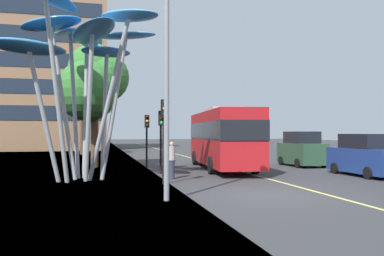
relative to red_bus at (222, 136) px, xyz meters
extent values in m
cube|color=#38383A|center=(-1.55, -10.25, -2.10)|extent=(120.00, 240.00, 0.10)
cube|color=#E0D666|center=(0.60, -10.25, -2.05)|extent=(0.16, 144.00, 0.01)
cube|color=red|center=(0.00, 0.00, -0.12)|extent=(3.47, 10.99, 3.15)
cube|color=black|center=(0.00, 0.00, 0.32)|extent=(3.51, 11.10, 1.01)
cube|color=yellow|center=(0.52, 5.31, 1.16)|extent=(1.34, 0.23, 0.36)
cube|color=#B2B2B7|center=(0.00, 0.00, 1.58)|extent=(2.19, 3.94, 0.24)
cylinder|color=black|center=(1.54, 3.21, -1.57)|extent=(0.37, 0.98, 0.96)
cylinder|color=black|center=(-0.89, 3.45, -1.57)|extent=(0.37, 0.98, 0.96)
cylinder|color=black|center=(0.92, -3.08, -1.57)|extent=(0.37, 0.98, 0.96)
cylinder|color=black|center=(-1.50, -2.84, -1.57)|extent=(0.37, 0.98, 0.96)
cylinder|color=#9EA0A5|center=(-6.72, -4.15, 1.42)|extent=(1.35, 0.36, 6.96)
ellipsoid|color=#4CA3E5|center=(-6.16, -4.22, 4.88)|extent=(2.99, 1.48, 0.47)
cylinder|color=#9EA0A5|center=(-7.15, -3.08, 1.12)|extent=(0.52, 0.48, 6.34)
ellipsoid|color=#2D7FD1|center=(-7.03, -2.98, 4.29)|extent=(3.15, 2.96, 0.75)
cylinder|color=#9EA0A5|center=(-8.08, -2.80, 1.52)|extent=(0.32, 1.35, 7.17)
ellipsoid|color=#388EDB|center=(-8.02, -2.23, 5.09)|extent=(1.46, 3.35, 0.93)
cylinder|color=#9EA0A5|center=(-8.64, -2.66, 1.68)|extent=(0.73, 1.61, 7.49)
ellipsoid|color=#4299E0|center=(-8.88, -1.98, 5.41)|extent=(2.70, 4.19, 0.91)
cylinder|color=#9EA0A5|center=(-9.12, -3.56, 1.72)|extent=(1.45, 0.78, 7.55)
ellipsoid|color=#2D7FD1|center=(-9.71, -3.30, 5.48)|extent=(3.56, 2.76, 0.83)
cylinder|color=#9EA0A5|center=(-9.82, -4.93, 0.93)|extent=(1.49, 0.99, 5.99)
ellipsoid|color=#4299E0|center=(-10.43, -5.29, 3.90)|extent=(3.84, 3.23, 0.68)
cylinder|color=#9EA0A5|center=(-9.24, -5.49, 2.00)|extent=(1.12, 1.48, 8.12)
cylinder|color=#9EA0A5|center=(-7.87, -5.06, 1.31)|extent=(0.53, 1.25, 6.73)
ellipsoid|color=#4299E0|center=(-7.73, -5.56, 4.66)|extent=(2.64, 4.52, 0.49)
cylinder|color=#9EA0A5|center=(-7.00, -4.99, 1.69)|extent=(1.99, 1.75, 7.52)
ellipsoid|color=#4CA3E5|center=(-6.14, -5.73, 5.42)|extent=(3.14, 2.94, 0.67)
cylinder|color=black|center=(-4.69, -6.50, -0.21)|extent=(0.12, 0.12, 3.68)
cube|color=black|center=(-4.69, -6.64, 1.23)|extent=(0.28, 0.24, 0.80)
sphere|color=#390706|center=(-4.69, -6.77, 1.49)|extent=(0.18, 0.18, 0.18)
sphere|color=orange|center=(-4.69, -6.77, 1.23)|extent=(0.18, 0.18, 0.18)
sphere|color=black|center=(-4.69, -6.77, 0.97)|extent=(0.18, 0.18, 0.18)
cylinder|color=black|center=(-4.13, -2.07, -0.33)|extent=(0.12, 0.12, 3.43)
cube|color=black|center=(-4.13, -2.21, 0.98)|extent=(0.28, 0.24, 0.80)
sphere|color=#390706|center=(-4.13, -2.34, 1.24)|extent=(0.18, 0.18, 0.18)
sphere|color=#3A2707|center=(-4.13, -2.34, 0.98)|extent=(0.18, 0.18, 0.18)
sphere|color=green|center=(-4.13, -2.34, 0.72)|extent=(0.18, 0.18, 0.18)
cylinder|color=black|center=(-4.42, 1.94, -0.37)|extent=(0.12, 0.12, 3.36)
cube|color=black|center=(-4.42, 1.80, 0.91)|extent=(0.28, 0.24, 0.80)
sphere|color=#390706|center=(-4.42, 1.67, 1.17)|extent=(0.18, 0.18, 0.18)
sphere|color=orange|center=(-4.42, 1.67, 0.91)|extent=(0.18, 0.18, 0.18)
sphere|color=black|center=(-4.42, 1.67, 0.65)|extent=(0.18, 0.18, 0.18)
cube|color=navy|center=(6.14, -5.45, -1.24)|extent=(1.87, 4.56, 1.25)
cube|color=black|center=(6.14, -5.45, -0.24)|extent=(1.72, 2.51, 0.75)
cylinder|color=black|center=(7.07, -4.04, -1.75)|extent=(0.20, 0.60, 0.60)
cylinder|color=black|center=(5.20, -4.04, -1.75)|extent=(0.20, 0.60, 0.60)
cylinder|color=black|center=(5.20, -6.86, -1.75)|extent=(0.20, 0.60, 0.60)
cube|color=#2D5138|center=(5.82, 0.83, -1.19)|extent=(1.82, 3.85, 1.35)
cube|color=black|center=(5.82, 0.83, -0.12)|extent=(1.68, 2.12, 0.78)
cylinder|color=black|center=(6.73, 2.03, -1.75)|extent=(0.20, 0.60, 0.60)
cylinder|color=black|center=(4.91, 2.03, -1.75)|extent=(0.20, 0.60, 0.60)
cylinder|color=black|center=(6.73, -0.36, -1.75)|extent=(0.20, 0.60, 0.60)
cylinder|color=black|center=(4.91, -0.36, -1.75)|extent=(0.20, 0.60, 0.60)
cylinder|color=gray|center=(-5.28, -10.72, 1.57)|extent=(0.18, 0.18, 7.23)
cylinder|color=brown|center=(-7.65, 3.14, -0.14)|extent=(0.49, 0.49, 3.81)
sphere|color=#387A33|center=(-7.11, 3.02, 3.79)|extent=(3.33, 3.33, 3.33)
sphere|color=#387A33|center=(-8.07, 2.22, 2.82)|extent=(3.82, 3.82, 3.82)
sphere|color=#387A33|center=(-7.68, 3.25, 4.31)|extent=(3.38, 3.38, 3.38)
sphere|color=#387A33|center=(-7.64, 3.65, 4.62)|extent=(2.63, 2.63, 2.63)
sphere|color=#387A33|center=(-8.26, 2.40, 3.48)|extent=(2.41, 2.41, 2.41)
cylinder|color=brown|center=(-9.00, 19.21, -0.26)|extent=(0.37, 0.37, 3.57)
sphere|color=#428438|center=(-8.12, 19.90, 2.92)|extent=(2.68, 2.68, 2.68)
sphere|color=#428438|center=(-8.95, 19.10, 3.32)|extent=(2.43, 2.43, 2.43)
sphere|color=#428438|center=(-8.95, 18.42, 4.07)|extent=(2.98, 2.98, 2.98)
cylinder|color=#2D3342|center=(-3.99, -4.56, -1.59)|extent=(0.29, 0.29, 0.91)
cylinder|color=#B2A89E|center=(-3.99, -4.56, -0.80)|extent=(0.34, 0.34, 0.68)
sphere|color=tan|center=(-3.99, -4.56, -0.35)|extent=(0.22, 0.22, 0.22)
cube|color=#936B4C|center=(-16.78, 34.81, 7.36)|extent=(21.03, 15.41, 18.82)
cube|color=#1E2838|center=(-16.78, 27.09, 2.50)|extent=(19.77, 0.08, 1.76)
cube|color=#1E2838|center=(-16.78, 27.09, 5.64)|extent=(19.77, 0.08, 1.76)
cube|color=#1E2838|center=(-16.78, 27.09, 8.78)|extent=(19.77, 0.08, 1.76)
cube|color=#1E2838|center=(-16.78, 27.09, 11.91)|extent=(19.77, 0.08, 1.76)
cube|color=#1E2838|center=(-16.78, 27.09, 15.05)|extent=(19.77, 0.08, 1.76)
camera|label=1|loc=(-7.56, -24.13, 0.22)|focal=38.38mm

